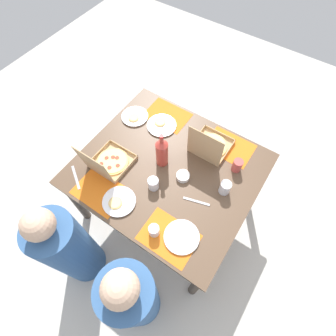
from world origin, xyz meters
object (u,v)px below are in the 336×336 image
pizza_box_corner_left (109,162)px  cup_red (153,183)px  cup_clear_left (154,230)px  diner_right_seat (69,248)px  plate_middle (182,237)px  soda_bottle (162,152)px  pizza_box_corner_right (210,146)px  cup_spare (225,188)px  condiment_bowl (183,176)px  plate_near_left (119,202)px  plate_far_right (135,117)px  diner_left_seat (134,298)px  cup_dark (237,165)px  plate_far_left (161,125)px

pizza_box_corner_left → cup_red: bearing=-174.2°
cup_clear_left → diner_right_seat: size_ratio=0.08×
plate_middle → soda_bottle: size_ratio=0.72×
plate_middle → soda_bottle: (0.43, -0.40, 0.12)m
pizza_box_corner_left → cup_clear_left: (-0.57, 0.23, -0.00)m
pizza_box_corner_right → cup_clear_left: (-0.02, 0.77, -0.00)m
cup_spare → condiment_bowl: bearing=12.8°
pizza_box_corner_left → cup_red: size_ratio=3.28×
pizza_box_corner_right → plate_near_left: (0.30, 0.74, -0.04)m
plate_far_right → condiment_bowl: (-0.64, 0.26, 0.01)m
plate_middle → diner_left_seat: diner_left_seat is taller
soda_bottle → cup_dark: size_ratio=3.07×
plate_near_left → plate_far_right: 0.77m
cup_red → cup_clear_left: cup_red is taller
cup_spare → diner_left_seat: bearing=81.1°
pizza_box_corner_left → diner_left_seat: diner_left_seat is taller
cup_clear_left → diner_left_seat: bearing=104.1°
plate_far_right → cup_clear_left: (-0.70, 0.71, 0.03)m
plate_near_left → cup_spare: size_ratio=2.15×
cup_red → plate_middle: bearing=151.4°
cup_clear_left → plate_far_left: bearing=-58.5°
plate_middle → cup_red: bearing=-28.6°
soda_bottle → plate_far_right: bearing=-27.9°
plate_far_left → condiment_bowl: condiment_bowl is taller
plate_near_left → soda_bottle: soda_bottle is taller
pizza_box_corner_right → plate_far_left: bearing=1.9°
plate_far_right → soda_bottle: soda_bottle is taller
soda_bottle → pizza_box_corner_left: bearing=38.6°
plate_near_left → plate_middle: plate_near_left is taller
plate_far_left → condiment_bowl: size_ratio=2.45×
pizza_box_corner_left → cup_clear_left: 0.62m
cup_red → cup_dark: (-0.42, -0.46, 0.01)m
plate_near_left → cup_red: 0.27m
plate_near_left → plate_middle: bearing=-176.0°
plate_far_right → diner_right_seat: 1.14m
plate_far_left → soda_bottle: 0.37m
plate_far_left → plate_middle: plate_far_left is taller
condiment_bowl → cup_red: bearing=52.9°
plate_far_left → plate_middle: size_ratio=1.03×
cup_clear_left → condiment_bowl: size_ratio=0.88×
plate_middle → cup_clear_left: bearing=23.5°
soda_bottle → diner_left_seat: (-0.36, 0.86, -0.33)m
pizza_box_corner_left → plate_near_left: size_ratio=1.33×
plate_middle → cup_dark: (-0.06, -0.66, 0.04)m
cup_red → diner_left_seat: 0.76m
plate_near_left → diner_left_seat: (-0.42, 0.42, -0.21)m
condiment_bowl → diner_left_seat: 0.87m
plate_near_left → diner_right_seat: diner_right_seat is taller
plate_middle → condiment_bowl: 0.44m
pizza_box_corner_right → diner_left_seat: size_ratio=0.26×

